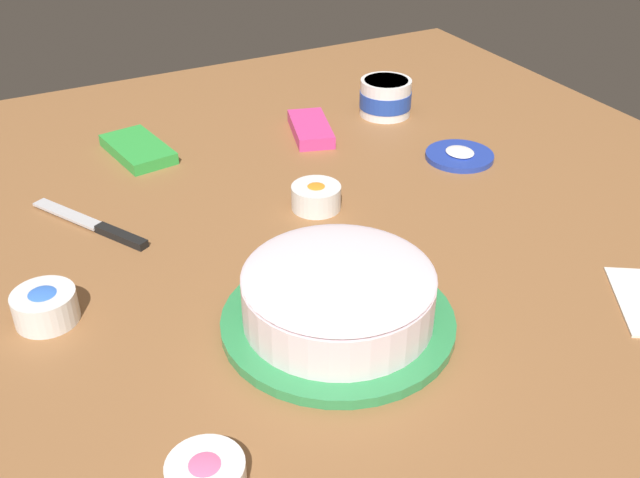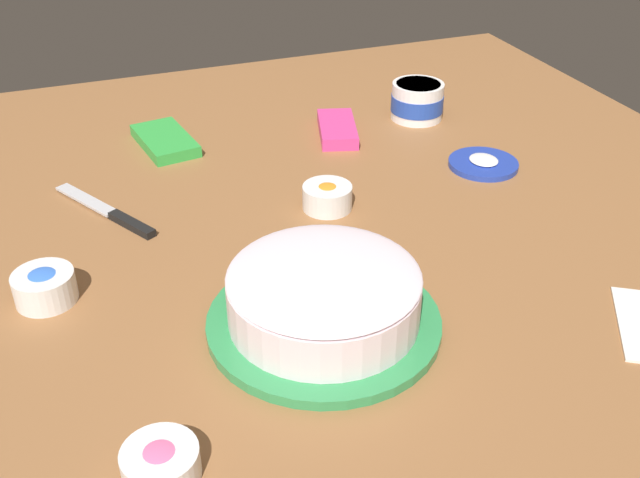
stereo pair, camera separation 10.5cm
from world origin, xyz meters
name	(u,v)px [view 1 (the left image)]	position (x,y,z in m)	size (l,w,h in m)	color
ground_plane	(312,230)	(0.00, 0.00, 0.00)	(1.54, 1.54, 0.00)	#936038
frosted_cake	(338,299)	(-0.22, 0.08, 0.04)	(0.30, 0.30, 0.09)	#339351
frosting_tub	(385,97)	(0.33, -0.33, 0.04)	(0.10, 0.10, 0.07)	white
frosting_tub_lid	(460,155)	(0.10, -0.35, 0.01)	(0.12, 0.12, 0.02)	#233DAD
spreading_knife	(99,227)	(0.15, 0.29, 0.01)	(0.22, 0.13, 0.01)	silver
sprinkle_bowl_blue	(45,305)	(-0.04, 0.40, 0.02)	(0.08, 0.08, 0.04)	white
sprinkle_bowl_pink	(206,475)	(-0.38, 0.31, 0.02)	(0.08, 0.08, 0.04)	white
sprinkle_bowl_orange	(316,196)	(0.06, -0.04, 0.02)	(0.08, 0.08, 0.04)	white
candy_box_lower	(311,129)	(0.31, -0.16, 0.01)	(0.15, 0.07, 0.02)	#E53D8E
candy_box_upper	(138,149)	(0.38, 0.16, 0.01)	(0.16, 0.08, 0.02)	green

